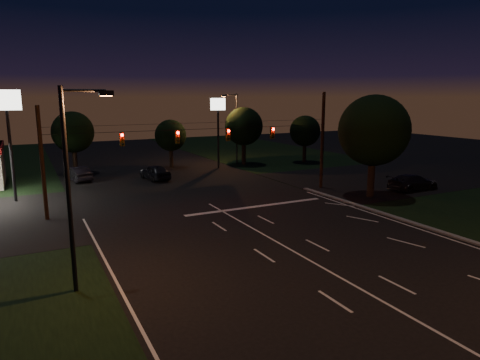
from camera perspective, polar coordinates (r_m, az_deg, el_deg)
ground at (r=23.19m, az=9.67°, el=-10.74°), size 140.00×140.00×0.00m
cross_street_right at (r=47.59m, az=17.63°, el=0.16°), size 20.00×16.00×0.02m
center_line at (r=19.17m, az=20.83°, el=-16.17°), size 0.14×40.00×0.01m
stop_bar at (r=33.95m, az=2.19°, el=-3.55°), size 12.00×0.50×0.01m
utility_pole_right at (r=41.65m, az=10.70°, el=-1.01°), size 0.30×0.30×9.00m
utility_pole_left at (r=33.31m, az=-24.31°, el=-4.83°), size 0.28×0.28×8.00m
signal_span at (r=34.82m, az=-4.89°, el=5.98°), size 24.00×0.40×1.56m
pole_sign_left_near at (r=39.23m, az=-28.60°, el=7.41°), size 2.20×0.30×9.10m
pole_sign_right at (r=51.71m, az=-2.95°, el=8.45°), size 1.80×0.30×8.40m
street_light_left at (r=19.55m, az=-21.29°, el=0.56°), size 2.20×0.35×9.00m
street_light_right_far at (r=54.94m, az=-0.68°, el=7.57°), size 2.20×0.35×9.00m
tree_right_near at (r=38.22m, az=17.27°, el=6.23°), size 6.00×6.00×8.76m
tree_far_b at (r=51.71m, az=-21.38°, el=5.91°), size 4.60×4.60×6.98m
tree_far_c at (r=52.99m, az=-9.26°, el=5.85°), size 3.80×3.80×5.86m
tree_far_d at (r=54.55m, az=0.47°, el=7.11°), size 4.80×4.80×7.30m
tree_far_e at (r=57.05m, az=8.61°, el=6.44°), size 4.00×4.00×6.18m
car_oncoming_a at (r=45.69m, az=-11.28°, el=1.04°), size 2.56×4.86×1.58m
car_oncoming_b at (r=47.26m, az=-20.84°, el=0.80°), size 2.54×4.75×1.49m
car_cross at (r=42.77m, az=22.05°, el=-0.28°), size 5.24×2.20×1.51m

